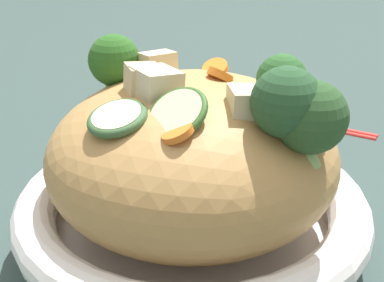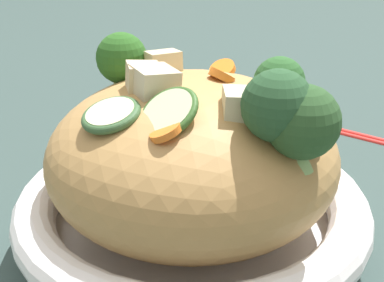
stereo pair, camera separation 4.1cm
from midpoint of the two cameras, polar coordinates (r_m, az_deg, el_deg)
ground_plane at (r=0.46m, az=2.60°, el=-11.20°), size 3.00×3.00×0.00m
serving_bowl at (r=0.45m, az=2.68°, el=-8.16°), size 0.30×0.30×0.06m
noodle_heap at (r=0.42m, az=2.82°, el=-1.64°), size 0.24×0.24×0.13m
broccoli_florets at (r=0.37m, az=8.88°, el=4.88°), size 0.12×0.23×0.07m
carrot_coins at (r=0.42m, az=3.59°, el=5.51°), size 0.16×0.21×0.04m
zucchini_slices at (r=0.35m, az=-2.73°, el=3.00°), size 0.06×0.10×0.03m
chicken_chunks at (r=0.39m, az=0.57°, el=6.60°), size 0.09×0.12×0.03m
chopsticks_pair at (r=0.72m, az=15.90°, el=1.71°), size 0.06×0.22×0.01m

